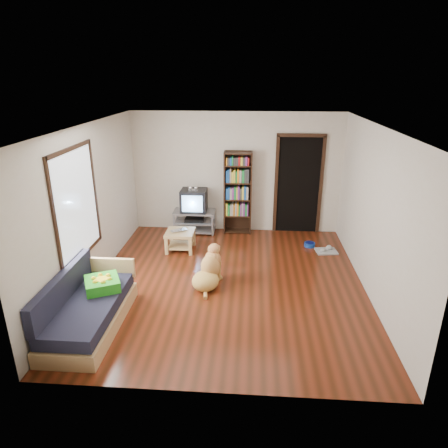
# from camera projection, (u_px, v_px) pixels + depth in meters

# --- Properties ---
(ground) EXTENTS (5.00, 5.00, 0.00)m
(ground) POSITION_uv_depth(u_px,v_px,m) (228.00, 283.00, 6.76)
(ground) COLOR #591F0F
(ground) RESTS_ON ground
(ceiling) EXTENTS (5.00, 5.00, 0.00)m
(ceiling) POSITION_uv_depth(u_px,v_px,m) (229.00, 126.00, 5.84)
(ceiling) COLOR white
(ceiling) RESTS_ON ground
(wall_back) EXTENTS (4.50, 0.00, 4.50)m
(wall_back) POSITION_uv_depth(u_px,v_px,m) (236.00, 173.00, 8.63)
(wall_back) COLOR beige
(wall_back) RESTS_ON ground
(wall_front) EXTENTS (4.50, 0.00, 4.50)m
(wall_front) POSITION_uv_depth(u_px,v_px,m) (213.00, 290.00, 3.97)
(wall_front) COLOR beige
(wall_front) RESTS_ON ground
(wall_left) EXTENTS (0.00, 5.00, 5.00)m
(wall_left) POSITION_uv_depth(u_px,v_px,m) (90.00, 207.00, 6.46)
(wall_left) COLOR beige
(wall_left) RESTS_ON ground
(wall_right) EXTENTS (0.00, 5.00, 5.00)m
(wall_right) POSITION_uv_depth(u_px,v_px,m) (374.00, 213.00, 6.14)
(wall_right) COLOR beige
(wall_right) RESTS_ON ground
(green_cushion) EXTENTS (0.62, 0.62, 0.15)m
(green_cushion) POSITION_uv_depth(u_px,v_px,m) (102.00, 284.00, 5.72)
(green_cushion) COLOR #329A1C
(green_cushion) RESTS_ON sofa
(laptop) EXTENTS (0.40, 0.37, 0.03)m
(laptop) POSITION_uv_depth(u_px,v_px,m) (180.00, 231.00, 7.85)
(laptop) COLOR #BABABF
(laptop) RESTS_ON coffee_table
(dog_bowl) EXTENTS (0.22, 0.22, 0.08)m
(dog_bowl) POSITION_uv_depth(u_px,v_px,m) (310.00, 245.00, 8.17)
(dog_bowl) COLOR navy
(dog_bowl) RESTS_ON ground
(grey_rag) EXTENTS (0.44, 0.37, 0.03)m
(grey_rag) POSITION_uv_depth(u_px,v_px,m) (326.00, 251.00, 7.92)
(grey_rag) COLOR #9A9A9A
(grey_rag) RESTS_ON ground
(window) EXTENTS (0.03, 1.46, 1.70)m
(window) POSITION_uv_depth(u_px,v_px,m) (77.00, 204.00, 5.92)
(window) COLOR white
(window) RESTS_ON wall_left
(doorway) EXTENTS (1.03, 0.05, 2.19)m
(doorway) POSITION_uv_depth(u_px,v_px,m) (298.00, 183.00, 8.58)
(doorway) COLOR black
(doorway) RESTS_ON wall_back
(tv_stand) EXTENTS (0.90, 0.45, 0.50)m
(tv_stand) POSITION_uv_depth(u_px,v_px,m) (194.00, 221.00, 8.83)
(tv_stand) COLOR #99999E
(tv_stand) RESTS_ON ground
(crt_tv) EXTENTS (0.55, 0.52, 0.58)m
(crt_tv) POSITION_uv_depth(u_px,v_px,m) (194.00, 200.00, 8.68)
(crt_tv) COLOR black
(crt_tv) RESTS_ON tv_stand
(bookshelf) EXTENTS (0.60, 0.30, 1.80)m
(bookshelf) POSITION_uv_depth(u_px,v_px,m) (238.00, 189.00, 8.59)
(bookshelf) COLOR black
(bookshelf) RESTS_ON ground
(sofa) EXTENTS (0.80, 1.80, 0.80)m
(sofa) POSITION_uv_depth(u_px,v_px,m) (87.00, 310.00, 5.51)
(sofa) COLOR tan
(sofa) RESTS_ON ground
(coffee_table) EXTENTS (0.55, 0.55, 0.40)m
(coffee_table) POSITION_uv_depth(u_px,v_px,m) (180.00, 237.00, 7.92)
(coffee_table) COLOR tan
(coffee_table) RESTS_ON ground
(dog) EXTENTS (0.59, 0.85, 0.70)m
(dog) POSITION_uv_depth(u_px,v_px,m) (209.00, 271.00, 6.60)
(dog) COLOR #D8AC53
(dog) RESTS_ON ground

